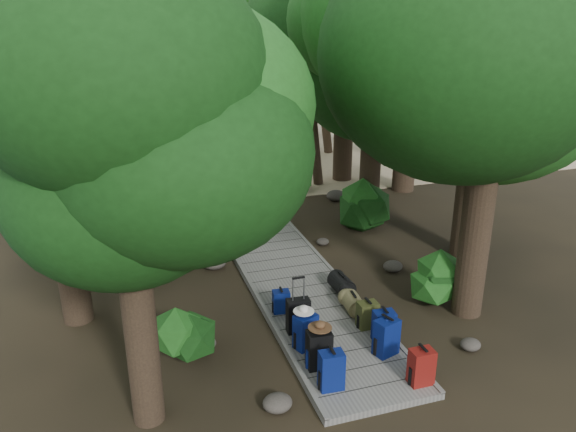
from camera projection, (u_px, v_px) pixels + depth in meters
name	position (u px, v px, depth m)	size (l,w,h in m)	color
ground	(285.00, 272.00, 12.87)	(120.00, 120.00, 0.00)	#2F2517
sand_beach	(185.00, 132.00, 27.12)	(40.00, 22.00, 0.02)	tan
boardwalk	(273.00, 253.00, 13.74)	(2.00, 12.00, 0.12)	slate
backpack_left_a	(331.00, 368.00, 8.66)	(0.38, 0.26, 0.71)	navy
backpack_left_b	(319.00, 348.00, 9.17)	(0.40, 0.28, 0.73)	black
backpack_left_c	(306.00, 330.00, 9.71)	(0.38, 0.27, 0.71)	navy
backpack_left_d	(281.00, 300.00, 10.89)	(0.32, 0.23, 0.49)	navy
backpack_right_a	(421.00, 365.00, 8.78)	(0.37, 0.26, 0.66)	maroon
backpack_right_b	(386.00, 335.00, 9.53)	(0.40, 0.28, 0.72)	navy
backpack_right_c	(384.00, 325.00, 9.92)	(0.37, 0.27, 0.64)	navy
backpack_right_d	(368.00, 313.00, 10.36)	(0.37, 0.26, 0.56)	#42441E
duffel_right_khaki	(353.00, 303.00, 10.91)	(0.36, 0.54, 0.36)	olive
duffel_right_black	(342.00, 284.00, 11.64)	(0.38, 0.61, 0.38)	black
suitcase_on_boardwalk	(298.00, 316.00, 10.20)	(0.42, 0.23, 0.65)	black
lone_suitcase_on_sand	(227.00, 167.00, 20.07)	(0.42, 0.24, 0.66)	black
hat_brown	(320.00, 324.00, 9.04)	(0.39, 0.39, 0.12)	#51351E
hat_white	(304.00, 308.00, 9.57)	(0.36, 0.36, 0.12)	silver
kayak	(102.00, 168.00, 20.50)	(0.68, 3.11, 0.31)	#A50E1B
sun_lounger	(293.00, 148.00, 22.74)	(0.66, 2.04, 0.66)	silver
tree_right_a	(492.00, 103.00, 9.75)	(4.97, 4.97, 8.29)	black
tree_right_b	(487.00, 55.00, 12.09)	(5.30, 5.30, 9.47)	black
tree_right_c	(375.00, 76.00, 14.38)	(4.68, 4.68, 8.11)	black
tree_right_d	(415.00, 26.00, 16.85)	(5.64, 5.64, 10.34)	black
tree_right_e	(347.00, 38.00, 18.12)	(5.30, 5.30, 9.54)	black
tree_right_f	(380.00, 36.00, 21.43)	(5.23, 5.23, 9.35)	black
tree_left_a	(128.00, 210.00, 7.16)	(3.94, 3.94, 6.56)	black
tree_left_b	(48.00, 113.00, 9.53)	(4.47, 4.47, 8.05)	black
tree_left_c	(111.00, 94.00, 13.05)	(4.38, 4.38, 7.62)	black
tree_back_a	(136.00, 28.00, 24.35)	(5.57, 5.57, 9.65)	black
tree_back_b	(207.00, 29.00, 26.12)	(5.31, 5.31, 9.48)	black
tree_back_c	(289.00, 44.00, 27.00)	(4.46, 4.46, 8.02)	black
tree_back_d	(39.00, 64.00, 22.68)	(4.25, 4.25, 7.08)	black
palm_right_a	(321.00, 68.00, 18.17)	(4.50, 4.50, 7.68)	#103A12
palm_right_b	(328.00, 35.00, 22.00)	(4.84, 4.84, 9.36)	#103A12
palm_right_c	(250.00, 59.00, 24.00)	(4.55, 4.55, 7.24)	#103A12
palm_left_a	(53.00, 100.00, 15.79)	(4.10, 4.10, 6.52)	#103A12
rock_left_a	(277.00, 403.00, 8.44)	(0.46, 0.41, 0.25)	#4C473F
rock_left_b	(206.00, 343.00, 9.96)	(0.38, 0.34, 0.21)	#4C473F
rock_left_c	(214.00, 262.00, 13.01)	(0.56, 0.50, 0.31)	#4C473F
rock_left_d	(177.00, 235.00, 14.75)	(0.32, 0.29, 0.18)	#4C473F
rock_right_a	(470.00, 345.00, 9.93)	(0.37, 0.33, 0.20)	#4C473F
rock_right_b	(393.00, 266.00, 12.88)	(0.45, 0.41, 0.25)	#4C473F
rock_right_c	(323.00, 242.00, 14.31)	(0.32, 0.29, 0.18)	#4C473F
rock_right_d	(336.00, 195.00, 17.57)	(0.60, 0.54, 0.33)	#4C473F
shrub_left_a	(186.00, 337.00, 9.40)	(1.16, 1.16, 1.04)	#1D5118
shrub_left_b	(182.00, 250.00, 12.98)	(0.98, 0.98, 0.88)	#1D5118
shrub_left_c	(132.00, 208.00, 15.45)	(1.16, 1.16, 1.04)	#1D5118
shrub_right_a	(437.00, 282.00, 11.31)	(1.12, 1.12, 1.01)	#1D5118
shrub_right_b	(367.00, 207.00, 15.17)	(1.42, 1.42, 1.27)	#1D5118
shrub_right_c	(299.00, 176.00, 18.64)	(0.95, 0.95, 0.86)	#1D5118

